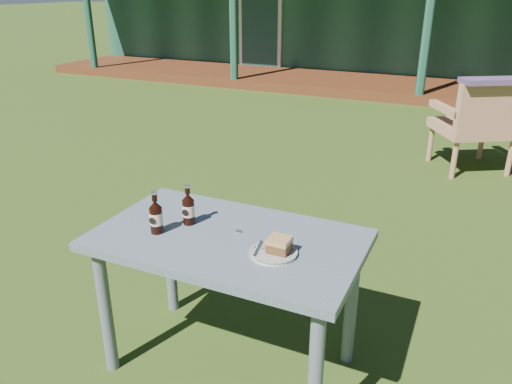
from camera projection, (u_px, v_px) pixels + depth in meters
The scene contains 10 objects.
ground at pixel (327, 231), 3.85m from camera, with size 80.00×80.00×0.00m, color #334916.
cafe_table at pixel (228, 256), 2.27m from camera, with size 1.20×0.70×0.72m.
plate at pixel (273, 252), 2.08m from camera, with size 0.20×0.20×0.01m.
cake_slice at pixel (279, 245), 2.07m from camera, with size 0.09×0.09×0.06m.
fork at pixel (258, 249), 2.09m from camera, with size 0.01×0.14×0.00m, color silver.
cola_bottle_near at pixel (188, 209), 2.32m from camera, with size 0.06×0.06×0.19m.
cola_bottle_far at pixel (156, 217), 2.23m from camera, with size 0.06×0.06×0.20m.
bottle_cap at pixel (238, 232), 2.26m from camera, with size 0.03×0.03×0.01m, color silver.
armchair_left at pixel (479, 121), 4.88m from camera, with size 0.91×0.90×0.92m.
floral_throw at pixel (497, 81), 4.54m from camera, with size 0.66×0.21×0.05m, color #533C5F.
Camera 1 is at (0.95, -3.35, 1.76)m, focal length 35.00 mm.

